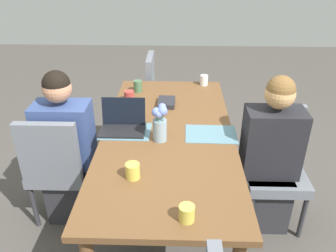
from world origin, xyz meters
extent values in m
plane|color=#4C4742|center=(0.00, 0.00, 0.00)|extent=(10.00, 10.00, 0.00)
cube|color=brown|center=(0.00, 0.00, 0.73)|extent=(2.00, 0.93, 0.04)
cylinder|color=brown|center=(-0.92, -0.38, 0.35)|extent=(0.07, 0.07, 0.71)
cylinder|color=brown|center=(-0.92, 0.38, 0.35)|extent=(0.07, 0.07, 0.71)
cube|color=slate|center=(-0.01, -0.81, 0.41)|extent=(0.44, 0.44, 0.08)
cube|color=slate|center=(0.18, -0.81, 0.68)|extent=(0.06, 0.42, 0.45)
cylinder|color=#333338|center=(-0.20, -1.00, 0.18)|extent=(0.04, 0.04, 0.37)
cylinder|color=#333338|center=(-0.20, -0.62, 0.18)|extent=(0.04, 0.04, 0.37)
cylinder|color=#333338|center=(0.18, -1.00, 0.18)|extent=(0.04, 0.04, 0.37)
cylinder|color=#333338|center=(0.18, -0.62, 0.18)|extent=(0.04, 0.04, 0.37)
cube|color=#2D2D33|center=(-0.01, -0.75, 0.23)|extent=(0.36, 0.34, 0.45)
cube|color=#384C84|center=(-0.01, -0.75, 0.70)|extent=(0.24, 0.40, 0.50)
sphere|color=tan|center=(-0.01, -0.75, 1.07)|extent=(0.20, 0.20, 0.20)
sphere|color=black|center=(-0.01, -0.75, 1.10)|extent=(0.19, 0.19, 0.19)
cube|color=slate|center=(0.05, 0.79, 0.41)|extent=(0.44, 0.44, 0.08)
cube|color=slate|center=(-0.14, 0.79, 0.68)|extent=(0.06, 0.42, 0.45)
cylinder|color=#333338|center=(0.24, 0.98, 0.18)|extent=(0.04, 0.04, 0.37)
cylinder|color=#333338|center=(0.24, 0.60, 0.18)|extent=(0.04, 0.04, 0.37)
cylinder|color=#333338|center=(-0.14, 0.98, 0.18)|extent=(0.04, 0.04, 0.37)
cylinder|color=#333338|center=(-0.14, 0.60, 0.18)|extent=(0.04, 0.04, 0.37)
cube|color=#2D2D33|center=(0.05, 0.73, 0.23)|extent=(0.36, 0.34, 0.45)
cube|color=#232328|center=(0.05, 0.73, 0.70)|extent=(0.24, 0.40, 0.50)
sphere|color=tan|center=(0.05, 0.73, 1.07)|extent=(0.20, 0.20, 0.20)
sphere|color=brown|center=(0.05, 0.73, 1.10)|extent=(0.19, 0.19, 0.19)
cube|color=slate|center=(-1.31, -0.04, 0.41)|extent=(0.44, 0.44, 0.08)
cube|color=slate|center=(-1.31, -0.23, 0.68)|extent=(0.42, 0.06, 0.45)
cylinder|color=#333338|center=(-1.50, 0.15, 0.18)|extent=(0.04, 0.04, 0.37)
cylinder|color=#333338|center=(-1.12, 0.15, 0.18)|extent=(0.04, 0.04, 0.37)
cylinder|color=#333338|center=(-1.50, -0.23, 0.18)|extent=(0.04, 0.04, 0.37)
cylinder|color=#333338|center=(-1.12, -0.23, 0.18)|extent=(0.04, 0.04, 0.37)
cylinder|color=#8EA8B7|center=(0.11, -0.05, 0.82)|extent=(0.09, 0.09, 0.15)
sphere|color=#6B7FD1|center=(0.14, -0.06, 0.96)|extent=(0.05, 0.05, 0.05)
cylinder|color=#477A3D|center=(0.14, -0.06, 0.93)|extent=(0.01, 0.01, 0.06)
sphere|color=#6B7FD1|center=(0.12, -0.03, 0.97)|extent=(0.07, 0.07, 0.07)
cylinder|color=#477A3D|center=(0.12, -0.03, 0.94)|extent=(0.01, 0.01, 0.07)
sphere|color=#6B7FD1|center=(0.08, -0.04, 0.98)|extent=(0.06, 0.06, 0.06)
cylinder|color=#477A3D|center=(0.08, -0.04, 0.94)|extent=(0.01, 0.01, 0.08)
sphere|color=#6B7FD1|center=(0.08, -0.07, 0.95)|extent=(0.06, 0.06, 0.06)
cylinder|color=#477A3D|center=(0.08, -0.07, 0.92)|extent=(0.01, 0.01, 0.05)
sphere|color=#6B7FD1|center=(0.12, -0.07, 0.96)|extent=(0.06, 0.06, 0.06)
cylinder|color=#477A3D|center=(0.12, -0.07, 0.93)|extent=(0.01, 0.01, 0.06)
cube|color=slate|center=(0.00, -0.30, 0.75)|extent=(0.27, 0.36, 0.00)
cube|color=slate|center=(0.02, 0.30, 0.75)|extent=(0.27, 0.37, 0.00)
cube|color=black|center=(0.00, -0.32, 0.76)|extent=(0.22, 0.32, 0.02)
cube|color=black|center=(-0.09, -0.32, 0.86)|extent=(0.05, 0.31, 0.20)
cylinder|color=#47704C|center=(-0.74, -0.29, 0.80)|extent=(0.08, 0.08, 0.10)
cylinder|color=#AD3D38|center=(-0.54, -0.35, 0.79)|extent=(0.09, 0.09, 0.09)
cylinder|color=#DBC64C|center=(0.87, 0.12, 0.79)|extent=(0.08, 0.08, 0.09)
cylinder|color=#DBC64C|center=(0.54, -0.19, 0.79)|extent=(0.08, 0.08, 0.09)
cylinder|color=white|center=(-0.92, 0.31, 0.79)|extent=(0.07, 0.07, 0.10)
cube|color=#28282D|center=(-0.47, -0.03, 0.77)|extent=(0.20, 0.15, 0.04)
camera|label=1|loc=(2.13, 0.06, 1.95)|focal=36.62mm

